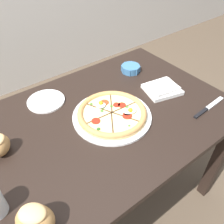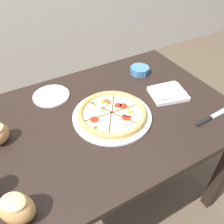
{
  "view_description": "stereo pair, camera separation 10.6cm",
  "coord_description": "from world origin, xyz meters",
  "views": [
    {
      "loc": [
        -0.44,
        -0.66,
        1.47
      ],
      "look_at": [
        0.04,
        -0.03,
        0.76
      ],
      "focal_mm": 38.0,
      "sensor_mm": 36.0,
      "label": 1
    },
    {
      "loc": [
        -0.35,
        -0.72,
        1.47
      ],
      "look_at": [
        0.04,
        -0.03,
        0.76
      ],
      "focal_mm": 38.0,
      "sensor_mm": 36.0,
      "label": 2
    }
  ],
  "objects": [
    {
      "name": "ground_plane",
      "position": [
        0.0,
        0.0,
        0.0
      ],
      "size": [
        12.0,
        12.0,
        0.0
      ],
      "primitive_type": "plane",
      "color": "brown"
    },
    {
      "name": "pizza",
      "position": [
        0.04,
        -0.03,
        0.75
      ],
      "size": [
        0.36,
        0.36,
        0.05
      ],
      "color": "white",
      "rests_on": "dining_table"
    },
    {
      "name": "dining_table",
      "position": [
        0.0,
        0.0,
        0.63
      ],
      "size": [
        1.24,
        0.82,
        0.73
      ],
      "color": "black",
      "rests_on": "ground_plane"
    },
    {
      "name": "napkin_folded",
      "position": [
        0.37,
        -0.03,
        0.75
      ],
      "size": [
        0.2,
        0.19,
        0.04
      ],
      "rotation": [
        0.0,
        0.0,
        -0.26
      ],
      "color": "silver",
      "rests_on": "dining_table"
    },
    {
      "name": "bread_piece_near",
      "position": [
        -0.43,
        -0.29,
        0.79
      ],
      "size": [
        0.14,
        0.14,
        0.1
      ],
      "rotation": [
        0.0,
        0.0,
        2.35
      ],
      "color": "#B27F47",
      "rests_on": "dining_table"
    },
    {
      "name": "ramekin_bowl",
      "position": [
        0.36,
        0.22,
        0.75
      ],
      "size": [
        0.11,
        0.11,
        0.04
      ],
      "color": "teal",
      "rests_on": "dining_table"
    },
    {
      "name": "side_saucer",
      "position": [
        -0.15,
        0.26,
        0.74
      ],
      "size": [
        0.18,
        0.18,
        0.01
      ],
      "color": "white",
      "rests_on": "dining_table"
    },
    {
      "name": "knife_main",
      "position": [
        0.45,
        -0.26,
        0.74
      ],
      "size": [
        0.23,
        0.03,
        0.01
      ],
      "rotation": [
        0.0,
        0.0,
        0.06
      ],
      "color": "silver",
      "rests_on": "dining_table"
    }
  ]
}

